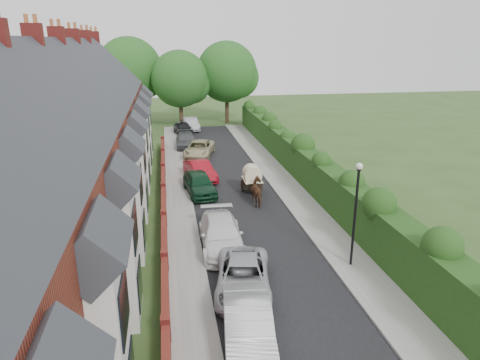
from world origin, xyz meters
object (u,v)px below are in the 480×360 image
(car_green, at_px, (199,184))
(car_white, at_px, (221,234))
(car_black, at_px, (183,129))
(car_grey, at_px, (186,140))
(horse_cart, at_px, (252,177))
(car_silver_b, at_px, (243,277))
(horse, at_px, (259,192))
(car_beige, at_px, (199,149))
(car_red, at_px, (200,170))
(car_silver_a, at_px, (248,326))
(lamppost, at_px, (356,202))

(car_green, bearing_deg, car_white, -93.96)
(car_green, height_order, car_black, car_green)
(car_grey, relative_size, horse_cart, 1.75)
(car_silver_b, relative_size, car_grey, 0.99)
(car_white, distance_m, car_green, 8.40)
(car_green, xyz_separation_m, horse, (3.66, -2.63, 0.07))
(car_silver_b, bearing_deg, car_beige, 100.26)
(car_beige, relative_size, horse, 2.51)
(car_green, height_order, car_red, car_green)
(car_beige, height_order, horse_cart, horse_cart)
(car_silver_a, bearing_deg, car_silver_b, 88.60)
(car_silver_b, distance_m, car_red, 15.91)
(car_red, bearing_deg, lamppost, -81.49)
(horse_cart, bearing_deg, car_grey, 104.70)
(lamppost, relative_size, horse_cart, 1.82)
(car_black, bearing_deg, car_grey, -98.32)
(car_green, bearing_deg, car_beige, 78.44)
(lamppost, bearing_deg, car_green, 118.77)
(car_red, bearing_deg, car_grey, 79.04)
(car_beige, bearing_deg, lamppost, -61.12)
(car_silver_a, relative_size, car_red, 1.09)
(car_silver_b, height_order, car_black, car_black)
(car_silver_a, distance_m, car_green, 16.00)
(horse, bearing_deg, horse_cart, -94.44)
(car_white, height_order, car_black, car_white)
(car_silver_a, height_order, car_black, car_silver_a)
(car_grey, height_order, horse_cart, horse_cart)
(car_silver_a, distance_m, car_silver_b, 3.44)
(lamppost, relative_size, car_green, 1.13)
(car_red, height_order, horse, horse)
(car_grey, bearing_deg, horse_cart, -74.11)
(car_grey, xyz_separation_m, horse, (3.80, -16.68, 0.13))
(car_silver_a, relative_size, car_black, 1.09)
(car_green, relative_size, car_grey, 0.92)
(car_white, distance_m, car_grey, 22.45)
(lamppost, xyz_separation_m, car_silver_a, (-5.90, -4.60, -2.51))
(car_silver_b, xyz_separation_m, horse, (2.85, 9.96, 0.17))
(car_green, xyz_separation_m, car_grey, (-0.14, 14.05, -0.06))
(lamppost, distance_m, car_silver_b, 6.16)
(car_white, distance_m, horse_cart, 8.59)
(car_silver_a, xyz_separation_m, car_beige, (0.50, 26.40, -0.08))
(car_green, xyz_separation_m, car_black, (-0.14, 20.03, -0.03))
(car_white, relative_size, car_beige, 1.03)
(car_red, bearing_deg, horse, -74.16)
(lamppost, relative_size, car_black, 1.17)
(car_silver_a, xyz_separation_m, car_black, (-0.50, 36.02, -0.04))
(lamppost, bearing_deg, horse_cart, 103.35)
(car_green, height_order, horse_cart, horse_cart)
(car_beige, bearing_deg, car_silver_a, -76.12)
(car_black, bearing_deg, horse_cart, -87.80)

